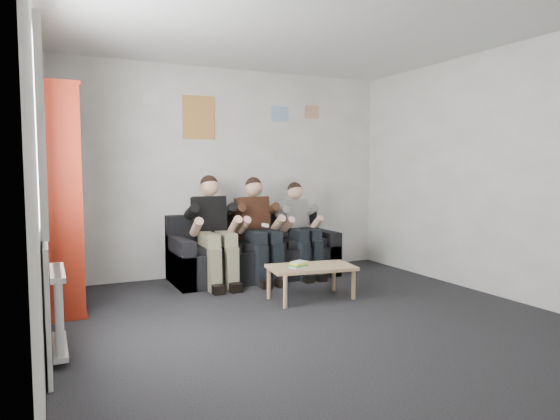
{
  "coord_description": "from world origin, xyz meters",
  "views": [
    {
      "loc": [
        -2.21,
        -3.79,
        1.4
      ],
      "look_at": [
        0.19,
        1.3,
        0.93
      ],
      "focal_mm": 32.0,
      "sensor_mm": 36.0,
      "label": 1
    }
  ],
  "objects_px": {
    "bookshelf": "(63,200)",
    "person_middle": "(259,229)",
    "sofa": "(253,255)",
    "coffee_table": "(311,270)",
    "person_right": "(300,229)",
    "person_left": "(214,231)"
  },
  "relations": [
    {
      "from": "bookshelf",
      "to": "person_middle",
      "type": "height_order",
      "value": "bookshelf"
    },
    {
      "from": "sofa",
      "to": "coffee_table",
      "type": "bearing_deg",
      "value": -83.19
    },
    {
      "from": "coffee_table",
      "to": "person_right",
      "type": "bearing_deg",
      "value": 68.2
    },
    {
      "from": "coffee_table",
      "to": "person_left",
      "type": "bearing_deg",
      "value": 124.4
    },
    {
      "from": "sofa",
      "to": "person_left",
      "type": "xyz_separation_m",
      "value": [
        -0.58,
        -0.2,
        0.36
      ]
    },
    {
      "from": "sofa",
      "to": "person_right",
      "type": "bearing_deg",
      "value": -18.11
    },
    {
      "from": "person_left",
      "to": "person_right",
      "type": "bearing_deg",
      "value": 8.06
    },
    {
      "from": "bookshelf",
      "to": "person_left",
      "type": "xyz_separation_m",
      "value": [
        1.66,
        0.34,
        -0.44
      ]
    },
    {
      "from": "coffee_table",
      "to": "person_left",
      "type": "distance_m",
      "value": 1.34
    },
    {
      "from": "coffee_table",
      "to": "person_right",
      "type": "distance_m",
      "value": 1.2
    },
    {
      "from": "sofa",
      "to": "coffee_table",
      "type": "distance_m",
      "value": 1.28
    },
    {
      "from": "person_right",
      "to": "bookshelf",
      "type": "bearing_deg",
      "value": 177.21
    },
    {
      "from": "sofa",
      "to": "person_right",
      "type": "height_order",
      "value": "person_right"
    },
    {
      "from": "bookshelf",
      "to": "person_left",
      "type": "distance_m",
      "value": 1.75
    },
    {
      "from": "bookshelf",
      "to": "person_left",
      "type": "height_order",
      "value": "bookshelf"
    },
    {
      "from": "person_right",
      "to": "sofa",
      "type": "bearing_deg",
      "value": 152.19
    },
    {
      "from": "sofa",
      "to": "bookshelf",
      "type": "relative_size",
      "value": 0.96
    },
    {
      "from": "sofa",
      "to": "person_right",
      "type": "relative_size",
      "value": 1.72
    },
    {
      "from": "bookshelf",
      "to": "person_right",
      "type": "distance_m",
      "value": 2.89
    },
    {
      "from": "coffee_table",
      "to": "person_left",
      "type": "height_order",
      "value": "person_left"
    },
    {
      "from": "sofa",
      "to": "bookshelf",
      "type": "height_order",
      "value": "bookshelf"
    },
    {
      "from": "person_middle",
      "to": "person_right",
      "type": "xyz_separation_m",
      "value": [
        0.58,
        0.0,
        -0.03
      ]
    }
  ]
}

